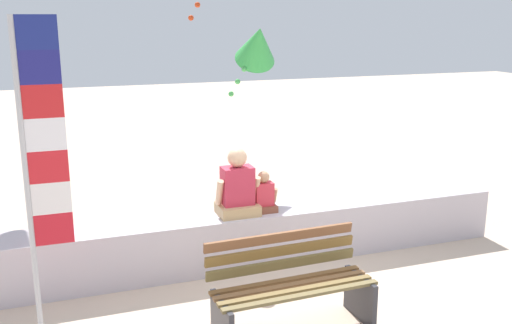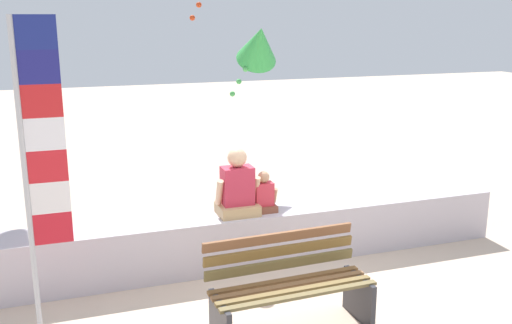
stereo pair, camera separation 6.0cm
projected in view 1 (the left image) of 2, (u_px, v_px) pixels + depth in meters
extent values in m
plane|color=#C9B19A|center=(305.00, 308.00, 5.95)|extent=(40.00, 40.00, 0.00)
cube|color=#BBB1BA|center=(262.00, 235.00, 7.03)|extent=(6.15, 0.56, 0.63)
cube|color=brown|center=(303.00, 296.00, 5.24)|extent=(1.54, 0.12, 0.03)
cube|color=brown|center=(297.00, 290.00, 5.34)|extent=(1.54, 0.12, 0.03)
cube|color=brown|center=(292.00, 285.00, 5.44)|extent=(1.54, 0.12, 0.03)
cube|color=brown|center=(287.00, 280.00, 5.54)|extent=(1.54, 0.12, 0.03)
cube|color=brown|center=(283.00, 264.00, 5.61)|extent=(1.53, 0.10, 0.10)
cube|color=brown|center=(282.00, 251.00, 5.60)|extent=(1.53, 0.10, 0.10)
cube|color=brown|center=(281.00, 237.00, 5.58)|extent=(1.53, 0.10, 0.10)
cube|color=#2D2D33|center=(222.00, 324.00, 5.19)|extent=(0.07, 0.53, 0.45)
cube|color=#2D2D33|center=(360.00, 297.00, 5.70)|extent=(0.07, 0.53, 0.45)
cube|color=tan|center=(238.00, 209.00, 6.80)|extent=(0.46, 0.38, 0.13)
cube|color=#C32E44|center=(237.00, 186.00, 6.73)|extent=(0.36, 0.23, 0.44)
cylinder|color=#DDAE88|center=(220.00, 192.00, 6.65)|extent=(0.07, 0.18, 0.32)
cylinder|color=#DDAE88|center=(256.00, 189.00, 6.80)|extent=(0.07, 0.18, 0.32)
sphere|color=#DDAE88|center=(237.00, 158.00, 6.65)|extent=(0.22, 0.22, 0.22)
cube|color=brown|center=(264.00, 208.00, 6.91)|extent=(0.29, 0.23, 0.08)
cube|color=#D23343|center=(264.00, 194.00, 6.87)|extent=(0.22, 0.14, 0.27)
cylinder|color=tan|center=(253.00, 198.00, 6.82)|extent=(0.05, 0.11, 0.20)
cylinder|color=tan|center=(275.00, 196.00, 6.91)|extent=(0.05, 0.11, 0.20)
sphere|color=tan|center=(264.00, 177.00, 6.82)|extent=(0.14, 0.14, 0.14)
cylinder|color=#B7B7BC|center=(27.00, 182.00, 5.19)|extent=(0.05, 0.05, 2.89)
cube|color=red|center=(54.00, 229.00, 5.36)|extent=(0.34, 0.02, 0.29)
cube|color=white|center=(52.00, 198.00, 5.29)|extent=(0.34, 0.02, 0.29)
cube|color=red|center=(49.00, 167.00, 5.22)|extent=(0.34, 0.02, 0.29)
cube|color=white|center=(46.00, 135.00, 5.15)|extent=(0.34, 0.02, 0.29)
cube|color=red|center=(43.00, 101.00, 5.08)|extent=(0.34, 0.02, 0.29)
cube|color=navy|center=(40.00, 67.00, 5.00)|extent=(0.34, 0.02, 0.29)
cube|color=navy|center=(37.00, 32.00, 4.93)|extent=(0.34, 0.02, 0.29)
cone|color=green|center=(257.00, 44.00, 8.58)|extent=(0.70, 0.90, 0.84)
sphere|color=#47B254|center=(251.00, 57.00, 8.60)|extent=(0.08, 0.08, 0.08)
sphere|color=#47B254|center=(244.00, 69.00, 8.62)|extent=(0.08, 0.08, 0.08)
sphere|color=#47B254|center=(238.00, 82.00, 8.64)|extent=(0.08, 0.08, 0.08)
sphere|color=#47B254|center=(231.00, 94.00, 8.67)|extent=(0.08, 0.08, 0.08)
sphere|color=red|center=(197.00, 5.00, 8.29)|extent=(0.08, 0.08, 0.08)
sphere|color=red|center=(191.00, 18.00, 8.35)|extent=(0.08, 0.08, 0.08)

